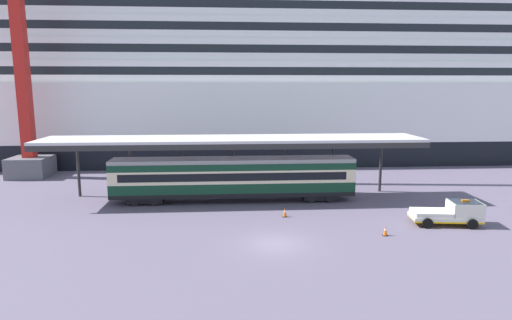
% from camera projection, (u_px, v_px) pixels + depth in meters
% --- Properties ---
extents(ground_plane, '(400.00, 400.00, 0.00)m').
position_uv_depth(ground_plane, '(276.00, 244.00, 29.42)').
color(ground_plane, '#5C5368').
extents(cruise_ship, '(172.53, 29.65, 39.04)m').
position_uv_depth(cruise_ship, '(303.00, 68.00, 69.37)').
color(cruise_ship, black).
rests_on(cruise_ship, ground).
extents(platform_canopy, '(35.21, 5.57, 5.97)m').
position_uv_depth(platform_canopy, '(233.00, 141.00, 39.92)').
color(platform_canopy, silver).
rests_on(platform_canopy, ground).
extents(train_carriage, '(22.44, 2.81, 4.11)m').
position_uv_depth(train_carriage, '(234.00, 177.00, 40.01)').
color(train_carriage, black).
rests_on(train_carriage, ground).
extents(service_truck, '(5.41, 2.75, 2.02)m').
position_uv_depth(service_truck, '(452.00, 212.00, 33.35)').
color(service_truck, silver).
rests_on(service_truck, ground).
extents(traffic_cone_near, '(0.36, 0.36, 0.78)m').
position_uv_depth(traffic_cone_near, '(385.00, 230.00, 30.98)').
color(traffic_cone_near, black).
rests_on(traffic_cone_near, ground).
extents(traffic_cone_mid, '(0.36, 0.36, 0.76)m').
position_uv_depth(traffic_cone_mid, '(285.00, 212.00, 35.47)').
color(traffic_cone_mid, black).
rests_on(traffic_cone_mid, ground).
extents(dockside_crane, '(15.70, 4.40, 52.49)m').
position_uv_depth(dockside_crane, '(25.00, 33.00, 48.66)').
color(dockside_crane, '#595960').
rests_on(dockside_crane, ground).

